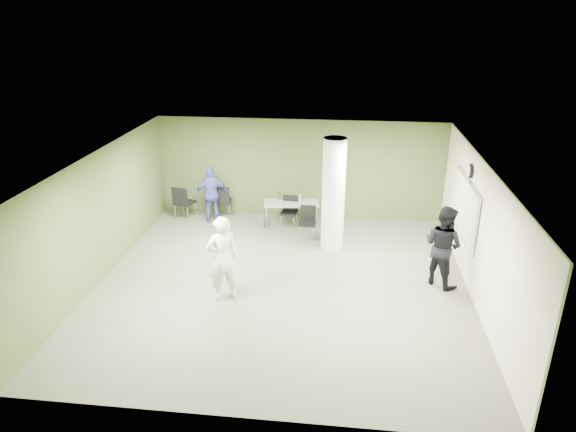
# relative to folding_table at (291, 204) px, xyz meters

# --- Properties ---
(floor) EXTENTS (8.00, 8.00, 0.00)m
(floor) POSITION_rel_folding_table_xyz_m (0.16, -3.18, -0.65)
(floor) COLOR #4B4C3C
(floor) RESTS_ON ground
(ceiling) EXTENTS (8.00, 8.00, 0.00)m
(ceiling) POSITION_rel_folding_table_xyz_m (0.16, -3.18, 2.15)
(ceiling) COLOR white
(ceiling) RESTS_ON wall_back
(wall_back) EXTENTS (8.00, 2.80, 0.02)m
(wall_back) POSITION_rel_folding_table_xyz_m (0.16, 0.82, 0.75)
(wall_back) COLOR #455729
(wall_back) RESTS_ON floor
(wall_left) EXTENTS (0.02, 8.00, 2.80)m
(wall_left) POSITION_rel_folding_table_xyz_m (-3.84, -3.18, 0.75)
(wall_left) COLOR #455729
(wall_left) RESTS_ON floor
(wall_right_cream) EXTENTS (0.02, 8.00, 2.80)m
(wall_right_cream) POSITION_rel_folding_table_xyz_m (4.16, -3.18, 0.75)
(wall_right_cream) COLOR beige
(wall_right_cream) RESTS_ON floor
(column) EXTENTS (0.56, 0.56, 2.80)m
(column) POSITION_rel_folding_table_xyz_m (1.16, -1.18, 0.75)
(column) COLOR silver
(column) RESTS_ON floor
(whiteboard) EXTENTS (0.05, 2.30, 1.30)m
(whiteboard) POSITION_rel_folding_table_xyz_m (4.08, -1.98, 0.85)
(whiteboard) COLOR silver
(whiteboard) RESTS_ON wall_right_cream
(wall_clock) EXTENTS (0.06, 0.32, 0.32)m
(wall_clock) POSITION_rel_folding_table_xyz_m (4.08, -1.98, 1.70)
(wall_clock) COLOR black
(wall_clock) RESTS_ON wall_right_cream
(folding_table) EXTENTS (1.54, 0.81, 0.95)m
(folding_table) POSITION_rel_folding_table_xyz_m (0.00, 0.00, 0.00)
(folding_table) COLOR gray
(folding_table) RESTS_ON floor
(wastebasket) EXTENTS (0.24, 0.24, 0.28)m
(wastebasket) POSITION_rel_folding_table_xyz_m (-0.80, -0.17, -0.51)
(wastebasket) COLOR #4C4C4C
(wastebasket) RESTS_ON floor
(chair_back_left) EXTENTS (0.60, 0.60, 0.99)m
(chair_back_left) POSITION_rel_folding_table_xyz_m (-3.09, 0.11, -0.07)
(chair_back_left) COLOR black
(chair_back_left) RESTS_ON floor
(chair_back_right) EXTENTS (0.54, 0.54, 0.96)m
(chair_back_right) POSITION_rel_folding_table_xyz_m (-2.02, 0.38, -0.09)
(chair_back_right) COLOR black
(chair_back_right) RESTS_ON floor
(chair_table_left) EXTENTS (0.48, 0.48, 0.87)m
(chair_table_left) POSITION_rel_folding_table_xyz_m (-0.05, -0.03, -0.14)
(chair_table_left) COLOR black
(chair_table_left) RESTS_ON floor
(chair_table_right) EXTENTS (0.42, 0.42, 0.84)m
(chair_table_right) POSITION_rel_folding_table_xyz_m (0.50, -0.65, -0.16)
(chair_table_right) COLOR black
(chair_table_right) RESTS_ON floor
(woman_white) EXTENTS (0.80, 0.72, 1.83)m
(woman_white) POSITION_rel_folding_table_xyz_m (-0.96, -3.92, 0.27)
(woman_white) COLOR silver
(woman_white) RESTS_ON floor
(man_black) EXTENTS (1.11, 1.10, 1.81)m
(man_black) POSITION_rel_folding_table_xyz_m (3.56, -2.76, 0.25)
(man_black) COLOR black
(man_black) RESTS_ON floor
(man_blue) EXTENTS (1.03, 0.71, 1.62)m
(man_blue) POSITION_rel_folding_table_xyz_m (-2.22, 0.05, 0.16)
(man_blue) COLOR #40449F
(man_blue) RESTS_ON floor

